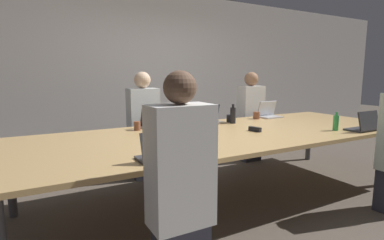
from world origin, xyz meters
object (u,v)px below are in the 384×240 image
cup_far_midleft (137,126)px  person_near_left (180,188)px  laptop_near_right (365,125)px  person_far_right (250,118)px  bottle_far_center (233,115)px  bottle_near_right (336,123)px  person_far_midleft (144,127)px  laptop_far_midleft (156,122)px  cup_far_right (257,115)px  laptop_far_right (269,113)px  laptop_far_center (209,118)px  cup_far_center (230,118)px  stapler (255,129)px  laptop_near_left (162,151)px

cup_far_midleft → person_near_left: bearing=-99.2°
cup_far_midleft → laptop_near_right: size_ratio=0.31×
person_far_right → bottle_far_center: 1.06m
bottle_near_right → bottle_far_center: bearing=126.5°
laptop_near_right → bottle_near_right: bearing=-35.1°
person_far_midleft → person_far_right: bearing=-1.0°
laptop_far_midleft → bottle_near_right: (1.72, -1.15, 0.02)m
person_far_right → cup_far_right: 0.58m
person_far_right → cup_far_midleft: size_ratio=14.01×
person_far_right → laptop_far_right: bearing=-92.1°
laptop_far_right → laptop_far_midleft: 1.81m
laptop_far_right → bottle_far_center: 0.83m
laptop_far_midleft → person_near_left: size_ratio=0.25×
laptop_far_center → bottle_far_center: 0.32m
person_far_midleft → cup_far_center: (1.00, -0.58, 0.12)m
person_far_right → person_near_left: bearing=-137.4°
cup_far_right → bottle_near_right: 1.15m
bottle_near_right → laptop_far_center: bearing=130.7°
person_far_midleft → stapler: person_far_midleft is taller
cup_far_midleft → cup_far_right: bearing=1.1°
laptop_far_midleft → laptop_near_right: (1.98, -1.33, -0.00)m
person_far_right → stapler: size_ratio=9.27×
person_far_right → laptop_far_center: 1.19m
bottle_near_right → person_near_left: 2.31m
laptop_far_midleft → bottle_far_center: (1.00, -0.17, 0.04)m
laptop_far_right → cup_far_right: laptop_far_right is taller
laptop_far_midleft → stapler: size_ratio=2.30×
cup_far_center → person_far_midleft: bearing=149.8°
person_far_right → cup_far_center: bearing=-145.7°
person_far_right → laptop_far_center: size_ratio=3.95×
person_far_right → bottle_near_right: person_far_right is taller
person_near_left → laptop_far_center: 2.10m
bottle_near_right → cup_far_center: bearing=123.5°
person_far_midleft → laptop_near_right: 2.68m
bottle_near_right → laptop_far_midleft: bearing=146.3°
laptop_far_midleft → laptop_near_left: bearing=-110.1°
person_far_right → bottle_near_right: (-0.10, -1.62, 0.16)m
laptop_far_midleft → laptop_near_right: 2.38m
laptop_far_midleft → laptop_far_center: bearing=-0.2°
person_far_right → cup_far_midleft: bearing=-166.0°
laptop_near_right → laptop_far_center: laptop_far_center is taller
bottle_far_center → cup_far_center: bearing=80.5°
laptop_near_left → laptop_near_right: bearing=179.4°
laptop_far_right → person_far_midleft: person_far_midleft is taller
person_far_midleft → cup_far_midleft: size_ratio=13.97×
laptop_far_midleft → bottle_near_right: laptop_far_midleft is taller
laptop_far_center → stapler: size_ratio=2.35×
laptop_near_left → bottle_near_right: bearing=-176.0°
laptop_far_right → bottle_near_right: 1.18m
laptop_far_right → laptop_near_left: size_ratio=0.90×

